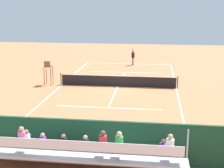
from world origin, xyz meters
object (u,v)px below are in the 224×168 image
Objects in this scene: tennis_net at (118,81)px; tennis_ball_far at (146,71)px; tennis_ball_near at (148,69)px; courtside_bench at (142,146)px; bleacher_stand at (77,154)px; equipment_bag at (104,152)px; tennis_player at (133,56)px; umpire_chair at (48,70)px; tennis_racket at (123,65)px.

tennis_net is 156.06× the size of tennis_ball_far.
courtside_bench is at bearing 90.73° from tennis_ball_near.
equipment_bag is at bearing -112.58° from bleacher_stand.
courtside_bench is 0.93× the size of tennis_player.
bleacher_stand is at bearing 38.83° from courtside_bench.
bleacher_stand is at bearing 112.21° from umpire_chair.
tennis_racket is at bearing -88.69° from bleacher_stand.
tennis_player is at bearing -159.87° from tennis_racket.
equipment_bag is 0.47× the size of tennis_player.
tennis_player is at bearing -89.38° from equipment_bag.
courtside_bench is at bearing -141.17° from bleacher_stand.
tennis_player is (-0.57, -25.66, 0.04)m from bleacher_stand.
tennis_ball_far is at bearing -140.60° from umpire_chair.
tennis_net is 15.39m from bleacher_stand.
bleacher_stand is 4.23× the size of umpire_chair.
tennis_racket is 3.65m from tennis_ball_near.
umpire_chair is (6.22, -15.22, 0.33)m from bleacher_stand.
tennis_ball_near is 0.96m from tennis_ball_far.
tennis_player is at bearing -123.03° from umpire_chair.
bleacher_stand is 5.03× the size of courtside_bench.
tennis_racket is at bearing -36.63° from tennis_ball_near.
tennis_ball_near is at bearing -137.57° from umpire_chair.
bleacher_stand reaches higher than equipment_bag.
tennis_ball_far is at bearing 79.22° from tennis_ball_near.
tennis_net is 7.10m from tennis_ball_far.
umpire_chair is 15.83m from courtside_bench.
tennis_net reaches higher than courtside_bench.
umpire_chair is at bearing 42.43° from tennis_ball_near.
tennis_ball_near is (-2.93, 2.18, 0.02)m from tennis_racket.
equipment_bag is at bearing 4.09° from courtside_bench.
umpire_chair reaches higher than equipment_bag.
umpire_chair is 1.19× the size of courtside_bench.
courtside_bench is at bearing 123.97° from umpire_chair.
tennis_ball_far is at bearing 114.41° from tennis_player.
tennis_net reaches higher than tennis_ball_near.
tennis_player is 1.58m from tennis_racket.
tennis_player reaches higher than courtside_bench.
tennis_ball_near is at bearing 143.37° from tennis_racket.
courtside_bench is 23.64m from tennis_player.
courtside_bench is at bearing 94.98° from tennis_player.
tennis_player is (-0.58, -10.28, 0.51)m from tennis_net.
tennis_net is 4.81× the size of umpire_chair.
umpire_chair is at bearing 39.40° from tennis_ball_far.
courtside_bench is 20.96m from tennis_ball_near.
umpire_chair is 1.11× the size of tennis_player.
tennis_ball_near is at bearing 124.51° from tennis_player.
tennis_net is 6.25m from umpire_chair.
equipment_bag reaches higher than tennis_ball_near.
tennis_player is (0.26, -23.68, 0.84)m from equipment_bag.
courtside_bench reaches higher than tennis_ball_near.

